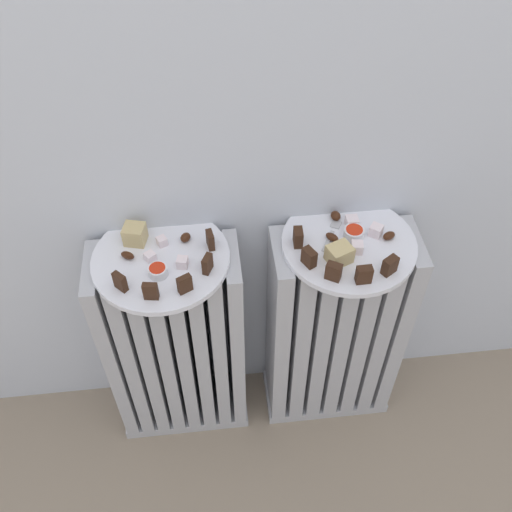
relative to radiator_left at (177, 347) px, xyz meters
The scene contains 31 objects.
ground_plane 0.45m from the radiator_left, 55.82° to the right, with size 6.00×6.00×0.00m, color gray.
radiator_left is the anchor object (origin of this frame).
radiator_right 0.38m from the radiator_left, ahead, with size 0.32×0.15×0.60m.
plate_left 0.31m from the radiator_left, 116.57° to the left, with size 0.27×0.27×0.01m, color white.
plate_right 0.49m from the radiator_left, ahead, with size 0.27×0.27×0.01m, color white.
dark_cake_slice_left_0 0.35m from the radiator_left, 135.27° to the right, with size 0.03×0.01×0.04m, color #382114.
dark_cake_slice_left_1 0.35m from the radiator_left, 98.99° to the right, with size 0.03×0.01×0.04m, color #382114.
dark_cake_slice_left_2 0.35m from the radiator_left, 62.71° to the right, with size 0.03×0.01×0.04m, color #382114.
dark_cake_slice_left_3 0.35m from the radiator_left, 26.42° to the right, with size 0.03×0.01×0.04m, color #382114.
dark_cake_slice_left_4 0.35m from the radiator_left, ahead, with size 0.03×0.01×0.04m, color #382114.
marble_cake_slice_left_0 0.35m from the radiator_left, 134.84° to the left, with size 0.04×0.04×0.04m, color tan.
turkish_delight_left_0 0.33m from the radiator_left, 32.95° to the right, with size 0.02×0.02×0.02m, color white.
turkish_delight_left_1 0.33m from the radiator_left, 161.61° to the right, with size 0.02×0.02×0.02m, color white.
turkish_delight_left_2 0.33m from the radiator_left, 83.48° to the left, with size 0.02×0.02×0.02m, color white.
medjool_date_left_0 0.33m from the radiator_left, 37.82° to the left, with size 0.02×0.02×0.02m, color #3D1E0F.
medjool_date_left_1 0.33m from the radiator_left, behind, with size 0.03×0.01×0.02m, color #3D1E0F.
jam_bowl_left 0.33m from the radiator_left, 94.96° to the right, with size 0.04×0.04×0.02m.
dark_cake_slice_right_0 0.44m from the radiator_left, ahead, with size 0.03×0.02×0.04m, color #382114.
dark_cake_slice_right_1 0.45m from the radiator_left, ahead, with size 0.03×0.02×0.04m, color #382114.
dark_cake_slice_right_2 0.48m from the radiator_left, 15.52° to the right, with size 0.03×0.02×0.04m, color #382114.
dark_cake_slice_right_3 0.52m from the radiator_left, 15.35° to the right, with size 0.03×0.02×0.04m, color #382114.
dark_cake_slice_right_4 0.56m from the radiator_left, 11.40° to the right, with size 0.03×0.02×0.04m, color #382114.
marble_cake_slice_right_0 0.49m from the radiator_left, ahead, with size 0.05×0.04×0.04m, color tan.
turkish_delight_right_0 0.52m from the radiator_left, ahead, with size 0.02×0.02×0.02m, color white.
turkish_delight_right_1 0.51m from the radiator_left, ahead, with size 0.02×0.02×0.02m, color white.
turkish_delight_right_2 0.55m from the radiator_left, ahead, with size 0.02×0.02×0.02m, color white.
medjool_date_right_0 0.48m from the radiator_left, ahead, with size 0.03×0.02×0.02m, color #3D1E0F.
medjool_date_right_1 0.57m from the radiator_left, ahead, with size 0.03×0.02×0.02m, color #3D1E0F.
medjool_date_right_2 0.50m from the radiator_left, 10.58° to the left, with size 0.02×0.02×0.02m, color #3D1E0F.
jam_bowl_right 0.51m from the radiator_left, ahead, with size 0.04×0.04×0.02m.
fork 0.47m from the radiator_left, ahead, with size 0.06×0.09×0.00m.
Camera 1 is at (-0.09, -0.51, 1.47)m, focal length 41.07 mm.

